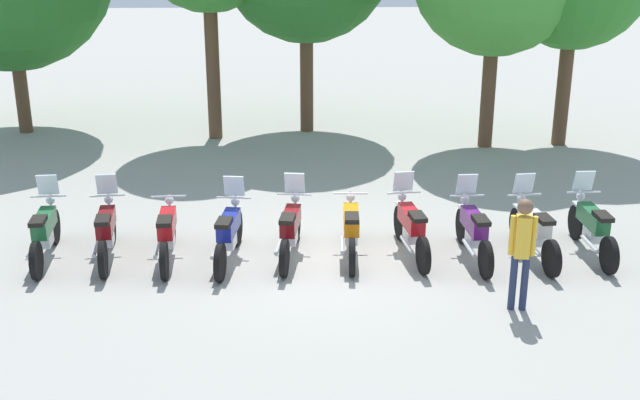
% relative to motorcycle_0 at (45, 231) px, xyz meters
% --- Properties ---
extents(ground_plane, '(80.00, 80.00, 0.00)m').
position_rel_motorcycle_0_xyz_m(ground_plane, '(4.80, -0.09, -0.52)').
color(ground_plane, '#9E9B93').
extents(motorcycle_0, '(0.62, 2.19, 1.37)m').
position_rel_motorcycle_0_xyz_m(motorcycle_0, '(0.00, 0.00, 0.00)').
color(motorcycle_0, black).
rests_on(motorcycle_0, ground_plane).
extents(motorcycle_1, '(0.62, 2.19, 1.37)m').
position_rel_motorcycle_0_xyz_m(motorcycle_1, '(1.06, 0.01, 0.00)').
color(motorcycle_1, black).
rests_on(motorcycle_1, ground_plane).
extents(motorcycle_2, '(0.62, 2.19, 0.99)m').
position_rel_motorcycle_0_xyz_m(motorcycle_2, '(2.13, -0.08, -0.01)').
color(motorcycle_2, black).
rests_on(motorcycle_2, ground_plane).
extents(motorcycle_3, '(0.64, 2.19, 1.37)m').
position_rel_motorcycle_0_xyz_m(motorcycle_3, '(3.20, -0.17, 0.00)').
color(motorcycle_3, black).
rests_on(motorcycle_3, ground_plane).
extents(motorcycle_4, '(0.66, 2.19, 1.37)m').
position_rel_motorcycle_0_xyz_m(motorcycle_4, '(4.27, -0.02, 0.00)').
color(motorcycle_4, black).
rests_on(motorcycle_4, ground_plane).
extents(motorcycle_5, '(0.62, 2.19, 0.99)m').
position_rel_motorcycle_0_xyz_m(motorcycle_5, '(5.33, -0.01, -0.01)').
color(motorcycle_5, black).
rests_on(motorcycle_5, ground_plane).
extents(motorcycle_6, '(0.62, 2.19, 1.37)m').
position_rel_motorcycle_0_xyz_m(motorcycle_6, '(6.39, 0.02, 0.00)').
color(motorcycle_6, black).
rests_on(motorcycle_6, ground_plane).
extents(motorcycle_7, '(0.62, 2.19, 1.37)m').
position_rel_motorcycle_0_xyz_m(motorcycle_7, '(7.45, -0.18, 0.00)').
color(motorcycle_7, black).
rests_on(motorcycle_7, ground_plane).
extents(motorcycle_8, '(0.62, 2.19, 1.37)m').
position_rel_motorcycle_0_xyz_m(motorcycle_8, '(8.52, -0.16, 0.00)').
color(motorcycle_8, black).
rests_on(motorcycle_8, ground_plane).
extents(motorcycle_9, '(0.62, 2.19, 1.37)m').
position_rel_motorcycle_0_xyz_m(motorcycle_9, '(9.58, -0.06, 0.00)').
color(motorcycle_9, black).
rests_on(motorcycle_9, ground_plane).
extents(person_0, '(0.41, 0.27, 1.79)m').
position_rel_motorcycle_0_xyz_m(person_0, '(7.74, -2.14, 0.54)').
color(person_0, '#232D4C').
rests_on(person_0, ground_plane).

